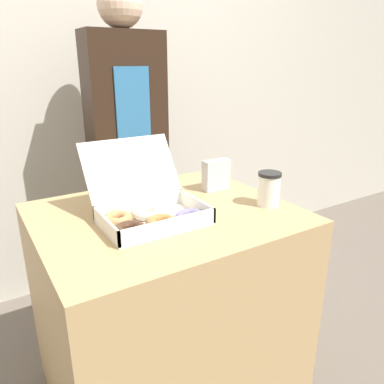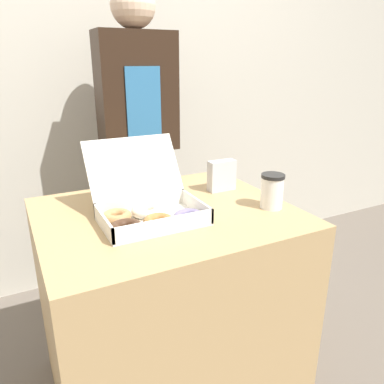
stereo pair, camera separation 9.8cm
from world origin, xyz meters
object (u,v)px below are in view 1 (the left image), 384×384
(donut_box, at_px, (148,211))
(coffee_cup, at_px, (269,189))
(napkin_holder, at_px, (216,175))
(person_customer, at_px, (128,142))

(donut_box, xyz_separation_m, coffee_cup, (0.44, -0.09, 0.02))
(coffee_cup, bearing_deg, donut_box, 168.23)
(napkin_holder, xyz_separation_m, person_customer, (-0.16, 0.51, 0.06))
(donut_box, distance_m, napkin_holder, 0.41)
(donut_box, distance_m, coffee_cup, 0.45)
(coffee_cup, distance_m, person_customer, 0.79)
(napkin_holder, bearing_deg, coffee_cup, -76.50)
(donut_box, height_order, coffee_cup, donut_box)
(coffee_cup, xyz_separation_m, napkin_holder, (-0.06, 0.24, -0.00))
(coffee_cup, bearing_deg, person_customer, 106.36)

